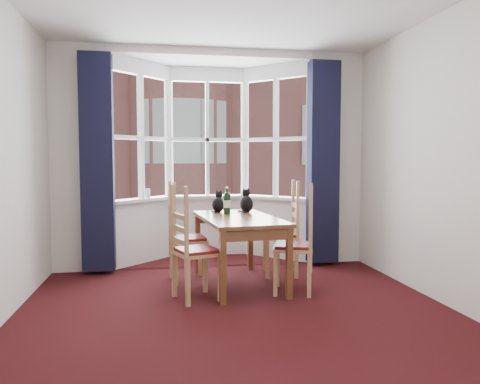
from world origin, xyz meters
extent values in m
plane|color=black|center=(0.00, 0.00, 0.00)|extent=(4.50, 4.50, 0.00)
plane|color=silver|center=(2.00, 0.00, 1.40)|extent=(0.00, 4.50, 4.50)
plane|color=silver|center=(0.00, -2.25, 1.40)|extent=(4.00, 0.00, 4.00)
cube|color=silver|center=(-1.65, 2.25, 1.40)|extent=(0.70, 0.12, 2.80)
cube|color=silver|center=(1.65, 2.25, 1.40)|extent=(0.70, 0.12, 2.80)
cube|color=black|center=(-1.42, 2.07, 1.35)|extent=(0.38, 0.22, 2.60)
cube|color=black|center=(1.42, 2.07, 1.35)|extent=(0.38, 0.22, 2.60)
cube|color=brown|center=(0.17, 1.30, 0.74)|extent=(0.92, 1.52, 0.04)
cube|color=brown|center=(-0.10, 0.59, 0.36)|extent=(0.07, 0.07, 0.72)
cube|color=brown|center=(-0.23, 1.94, 0.36)|extent=(0.07, 0.07, 0.72)
cube|color=brown|center=(0.58, 0.66, 0.36)|extent=(0.07, 0.07, 0.72)
cube|color=brown|center=(0.44, 2.01, 0.36)|extent=(0.07, 0.07, 0.72)
cube|color=tan|center=(-0.33, 0.82, 0.48)|extent=(0.51, 0.53, 0.06)
cube|color=#621310|center=(-0.33, 0.82, 0.49)|extent=(0.46, 0.48, 0.03)
cube|color=tan|center=(-0.37, 1.55, 0.48)|extent=(0.44, 0.46, 0.06)
cube|color=#621310|center=(-0.37, 1.55, 0.49)|extent=(0.40, 0.42, 0.03)
cube|color=tan|center=(0.68, 0.90, 0.48)|extent=(0.51, 0.52, 0.06)
cube|color=#621310|center=(0.68, 0.90, 0.49)|extent=(0.46, 0.47, 0.03)
cube|color=tan|center=(0.74, 1.64, 0.48)|extent=(0.45, 0.47, 0.06)
cube|color=#621310|center=(0.74, 1.64, 0.49)|extent=(0.41, 0.42, 0.03)
ellipsoid|color=black|center=(0.01, 1.79, 0.84)|extent=(0.19, 0.22, 0.18)
sphere|color=black|center=(0.02, 1.86, 0.96)|extent=(0.11, 0.11, 0.09)
cone|color=black|center=(0.00, 1.86, 1.01)|extent=(0.04, 0.04, 0.04)
cone|color=black|center=(0.05, 1.85, 1.01)|extent=(0.04, 0.04, 0.04)
ellipsoid|color=black|center=(0.34, 1.74, 0.85)|extent=(0.17, 0.22, 0.20)
sphere|color=black|center=(0.35, 1.81, 0.98)|extent=(0.10, 0.10, 0.10)
cone|color=black|center=(0.32, 1.81, 1.03)|extent=(0.04, 0.04, 0.04)
cone|color=black|center=(0.38, 1.80, 1.03)|extent=(0.04, 0.04, 0.04)
cylinder|color=black|center=(0.09, 1.59, 0.87)|extent=(0.08, 0.08, 0.23)
sphere|color=black|center=(0.09, 1.59, 0.98)|extent=(0.07, 0.07, 0.07)
cylinder|color=black|center=(0.09, 1.59, 1.02)|extent=(0.03, 0.03, 0.10)
cylinder|color=gold|center=(0.09, 1.59, 1.06)|extent=(0.03, 0.03, 0.02)
cylinder|color=silver|center=(0.09, 1.59, 0.88)|extent=(0.08, 0.08, 0.09)
cylinder|color=white|center=(-0.84, 2.60, 0.93)|extent=(0.06, 0.06, 0.13)
plane|color=#333335|center=(0.00, 32.25, -6.00)|extent=(80.00, 80.00, 0.00)
cube|color=#A15C53|center=(0.00, 14.25, 1.00)|extent=(18.00, 6.00, 14.00)
cylinder|color=#A15C53|center=(0.00, 11.25, 1.00)|extent=(3.20, 3.20, 14.00)
camera|label=1|loc=(-0.67, -3.76, 1.39)|focal=35.00mm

